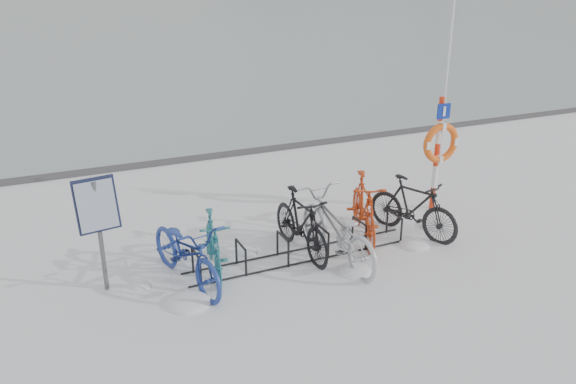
# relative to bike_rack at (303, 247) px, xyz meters

# --- Properties ---
(ground) EXTENTS (900.00, 900.00, 0.00)m
(ground) POSITION_rel_bike_rack_xyz_m (0.00, 0.00, -0.18)
(ground) COLOR white
(ground) RESTS_ON ground
(quay_edge) EXTENTS (400.00, 0.25, 0.10)m
(quay_edge) POSITION_rel_bike_rack_xyz_m (0.00, 5.90, -0.13)
(quay_edge) COLOR #3F3F42
(quay_edge) RESTS_ON ground
(bike_rack) EXTENTS (4.00, 0.48, 0.46)m
(bike_rack) POSITION_rel_bike_rack_xyz_m (0.00, 0.00, 0.00)
(bike_rack) COLOR black
(bike_rack) RESTS_ON ground
(info_board) EXTENTS (0.61, 0.31, 1.75)m
(info_board) POSITION_rel_bike_rack_xyz_m (-3.10, 0.24, 1.08)
(info_board) COLOR #595B5E
(info_board) RESTS_ON ground
(lifebuoy_station) EXTENTS (0.79, 0.23, 4.10)m
(lifebuoy_station) POSITION_rel_bike_rack_xyz_m (3.28, 0.75, 1.19)
(lifebuoy_station) COLOR red
(lifebuoy_station) RESTS_ON ground
(bike_0) EXTENTS (1.14, 2.16, 1.08)m
(bike_0) POSITION_rel_bike_rack_xyz_m (-1.94, -0.00, 0.36)
(bike_0) COLOR navy
(bike_0) RESTS_ON ground
(bike_1) EXTENTS (0.72, 1.66, 0.97)m
(bike_1) POSITION_rel_bike_rack_xyz_m (-1.47, 0.17, 0.30)
(bike_1) COLOR #1F6673
(bike_1) RESTS_ON ground
(bike_2) EXTENTS (0.58, 1.86, 1.11)m
(bike_2) POSITION_rel_bike_rack_xyz_m (0.05, 0.18, 0.37)
(bike_2) COLOR black
(bike_2) RESTS_ON ground
(bike_3) EXTENTS (0.88, 2.24, 1.16)m
(bike_3) POSITION_rel_bike_rack_xyz_m (0.45, -0.31, 0.40)
(bike_3) COLOR #AFB2B7
(bike_3) RESTS_ON ground
(bike_4) EXTENTS (1.20, 2.01, 1.17)m
(bike_4) POSITION_rel_bike_rack_xyz_m (1.30, 0.24, 0.40)
(bike_4) COLOR #B13311
(bike_4) RESTS_ON ground
(bike_5) EXTENTS (1.15, 1.87, 1.08)m
(bike_5) POSITION_rel_bike_rack_xyz_m (2.19, 0.01, 0.36)
(bike_5) COLOR black
(bike_5) RESTS_ON ground
(snow_drifts) EXTENTS (5.76, 1.82, 0.22)m
(snow_drifts) POSITION_rel_bike_rack_xyz_m (0.07, -0.31, -0.18)
(snow_drifts) COLOR white
(snow_drifts) RESTS_ON ground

